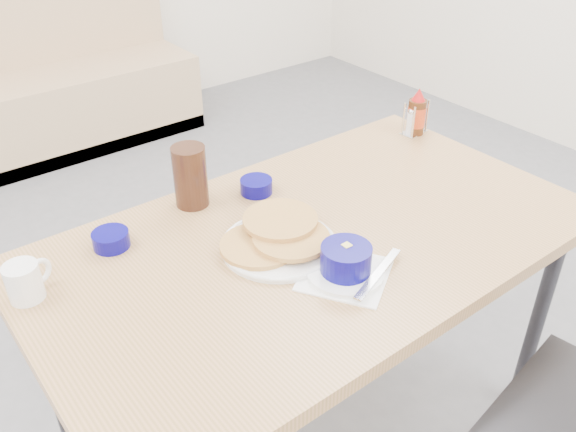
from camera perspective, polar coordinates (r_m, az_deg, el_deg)
booth_bench at (r=3.79m, az=-23.58°, el=10.55°), size 1.90×0.56×1.22m
dining_table at (r=1.55m, az=2.51°, el=-3.72°), size 1.40×0.80×0.76m
pancake_plate at (r=1.46m, az=-0.94°, el=-2.20°), size 0.28×0.28×0.05m
coffee_mug at (r=1.42m, az=-23.38°, el=-5.57°), size 0.11×0.07×0.08m
grits_setting at (r=1.37m, az=5.46°, el=-4.43°), size 0.28×0.26×0.08m
creamer_bowl at (r=1.52m, az=-16.24°, el=-2.13°), size 0.09×0.09×0.04m
butter_bowl at (r=1.68m, az=-2.99°, el=2.80°), size 0.09×0.09×0.04m
amber_tumbler at (r=1.62m, az=-9.13°, el=3.69°), size 0.12×0.12×0.17m
condiment_caddy at (r=2.06m, az=11.79°, el=8.60°), size 0.10×0.06×0.11m
syrup_bottle at (r=2.04m, az=11.94°, el=9.30°), size 0.06×0.06×0.15m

